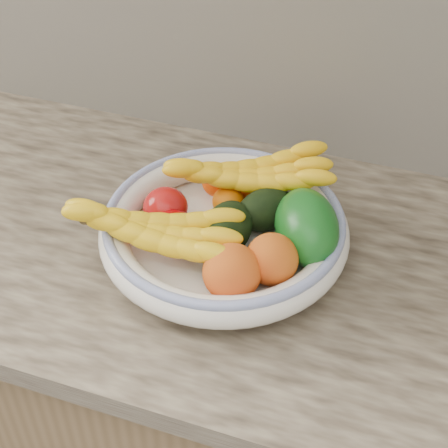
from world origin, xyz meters
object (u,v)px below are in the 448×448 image
banana_bunch_front (153,234)px  fruit_bowl (224,230)px  green_mango (306,227)px  banana_bunch_back (248,178)px

banana_bunch_front → fruit_bowl: bearing=32.9°
green_mango → banana_bunch_back: size_ratio=0.50×
green_mango → banana_bunch_front: (-0.21, -0.09, 0.01)m
fruit_bowl → banana_bunch_front: size_ratio=1.38×
fruit_bowl → green_mango: (0.13, 0.02, 0.03)m
fruit_bowl → green_mango: size_ratio=2.72×
green_mango → banana_bunch_back: bearing=120.2°
fruit_bowl → banana_bunch_back: (0.01, 0.09, 0.04)m
fruit_bowl → banana_bunch_back: banana_bunch_back is taller
fruit_bowl → banana_bunch_front: banana_bunch_front is taller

